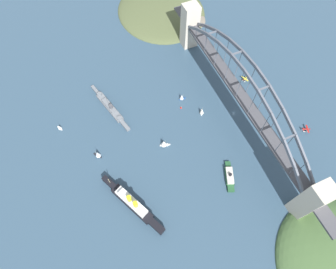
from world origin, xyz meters
name	(u,v)px	position (x,y,z in m)	size (l,w,h in m)	color
ground_plane	(234,113)	(0.00, 0.00, 0.00)	(1400.00, 1400.00, 0.00)	#334C60
harbor_arch_bridge	(240,96)	(0.00, 0.00, 30.86)	(295.82, 18.18, 72.27)	beige
headland_east_shore	(163,12)	(187.19, 5.55, 0.00)	(133.58, 119.12, 16.59)	#515B38
ocean_liner	(132,203)	(-51.40, 137.68, 5.86)	(71.47, 37.49, 20.06)	black
naval_cruiser	(110,107)	(60.28, 123.38, 2.74)	(73.12, 22.53, 16.23)	slate
harbor_ferry_steamer	(229,176)	(-63.57, 42.29, 2.36)	(30.74, 17.27, 7.76)	#23512D
seaplane_taxiing_near_bridge	(306,129)	(-50.18, -58.73, 1.98)	(9.56, 8.47, 4.80)	#B7B7B2
seaplane_second_in_formation	(245,79)	(35.09, -35.17, 1.98)	(9.87, 7.42, 4.88)	#B7B7B2
small_boat_0	(59,127)	(56.58, 180.44, 3.32)	(6.93, 5.45, 7.20)	silver
small_boat_1	(164,143)	(-5.97, 86.78, 4.77)	(7.44, 10.81, 10.31)	silver
small_boat_2	(98,154)	(9.33, 152.32, 4.75)	(8.78, 7.71, 10.33)	black
small_boat_3	(202,111)	(13.55, 33.09, 4.41)	(7.68, 5.94, 9.46)	silver
small_boat_4	(182,97)	(39.91, 45.08, 4.21)	(4.65, 8.05, 9.07)	#234C8C
channel_marker_buoy	(181,107)	(29.36, 50.87, 1.12)	(2.20, 2.20, 2.75)	red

